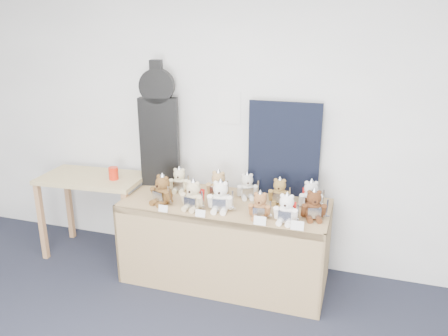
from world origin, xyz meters
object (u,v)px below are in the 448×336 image
(teddy_front_left, at_px, (193,196))
(teddy_front_right, at_px, (260,206))
(red_cup, at_px, (114,173))
(teddy_front_far_left, at_px, (162,191))
(teddy_front_far_right, at_px, (286,209))
(teddy_back_end, at_px, (311,196))
(teddy_front_end, at_px, (314,206))
(teddy_back_centre_right, at_px, (247,187))
(teddy_back_left, at_px, (179,181))
(guitar_case, at_px, (159,126))
(side_table, at_px, (93,189))
(teddy_back_centre_left, at_px, (218,186))
(teddy_front_centre, at_px, (221,197))
(display_table, at_px, (223,222))

(teddy_front_left, relative_size, teddy_front_right, 1.14)
(red_cup, xyz_separation_m, teddy_front_far_left, (0.61, -0.22, -0.02))
(teddy_front_far_right, relative_size, teddy_back_end, 0.97)
(teddy_front_end, xyz_separation_m, teddy_back_centre_right, (-0.62, 0.27, -0.01))
(teddy_front_end, xyz_separation_m, teddy_back_left, (-1.25, 0.24, -0.01))
(teddy_front_right, height_order, teddy_front_far_right, teddy_front_far_right)
(guitar_case, relative_size, teddy_front_left, 4.18)
(teddy_front_end, height_order, teddy_back_left, teddy_front_end)
(teddy_front_end, bearing_deg, teddy_back_centre_right, 141.25)
(teddy_front_end, relative_size, teddy_back_centre_right, 1.07)
(guitar_case, distance_m, teddy_front_end, 1.60)
(teddy_front_far_left, relative_size, teddy_front_left, 1.03)
(guitar_case, relative_size, teddy_front_end, 4.27)
(side_table, distance_m, teddy_back_left, 0.90)
(teddy_front_end, height_order, teddy_back_centre_left, teddy_back_centre_left)
(red_cup, distance_m, teddy_back_centre_right, 1.28)
(guitar_case, relative_size, teddy_back_centre_right, 4.59)
(teddy_front_left, bearing_deg, teddy_front_centre, 14.85)
(side_table, bearing_deg, teddy_front_end, -8.11)
(teddy_front_end, relative_size, teddy_back_left, 1.09)
(teddy_back_centre_right, distance_m, teddy_back_end, 0.57)
(teddy_front_far_right, height_order, teddy_back_centre_left, teddy_back_centre_left)
(side_table, relative_size, teddy_front_far_right, 3.83)
(guitar_case, height_order, red_cup, guitar_case)
(teddy_front_centre, bearing_deg, side_table, 162.93)
(teddy_front_right, xyz_separation_m, teddy_back_end, (0.36, 0.32, 0.01))
(guitar_case, distance_m, teddy_front_far_left, 0.67)
(guitar_case, height_order, teddy_front_far_left, guitar_case)
(side_table, relative_size, teddy_back_left, 4.03)
(teddy_front_end, bearing_deg, teddy_front_left, 171.16)
(display_table, relative_size, teddy_back_centre_left, 6.30)
(teddy_front_right, height_order, teddy_back_end, teddy_back_end)
(teddy_front_end, bearing_deg, display_table, 162.76)
(red_cup, distance_m, teddy_back_left, 0.64)
(teddy_front_left, height_order, teddy_back_centre_left, teddy_back_centre_left)
(teddy_front_left, bearing_deg, teddy_back_left, 135.97)
(display_table, xyz_separation_m, teddy_back_centre_right, (0.15, 0.24, 0.26))
(guitar_case, bearing_deg, teddy_back_left, -38.95)
(side_table, bearing_deg, teddy_front_right, -12.75)
(display_table, distance_m, teddy_back_centre_right, 0.39)
(teddy_back_centre_right, bearing_deg, teddy_back_centre_left, 177.01)
(side_table, height_order, teddy_back_centre_right, teddy_back_centre_right)
(side_table, height_order, teddy_back_end, teddy_back_end)
(teddy_back_centre_left, xyz_separation_m, teddy_back_centre_right, (0.24, 0.08, -0.01))
(guitar_case, xyz_separation_m, teddy_back_centre_left, (0.64, -0.16, -0.46))
(teddy_back_centre_right, bearing_deg, teddy_front_left, -156.24)
(teddy_front_right, relative_size, teddy_back_end, 0.89)
(teddy_back_left, distance_m, teddy_back_centre_right, 0.64)
(teddy_front_right, bearing_deg, teddy_back_centre_right, 114.33)
(guitar_case, height_order, teddy_back_centre_left, guitar_case)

